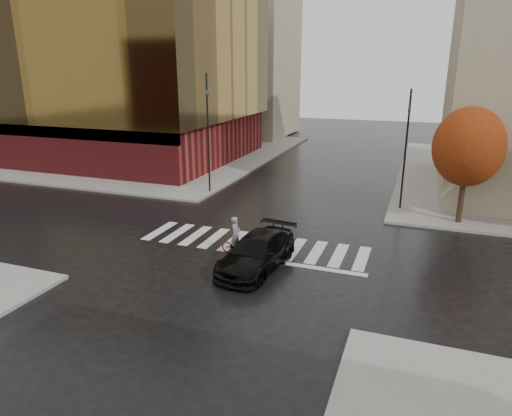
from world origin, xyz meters
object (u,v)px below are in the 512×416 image
(sedan, at_px, (257,252))
(cyclist, at_px, (237,241))
(traffic_light_nw, at_px, (208,124))
(fire_hydrant, at_px, (176,177))
(traffic_light_ne, at_px, (406,142))

(sedan, bearing_deg, cyclist, 146.68)
(sedan, xyz_separation_m, traffic_light_nw, (-7.53, 10.76, 4.12))
(traffic_light_nw, bearing_deg, fire_hydrant, -101.85)
(fire_hydrant, bearing_deg, sedan, -47.62)
(traffic_light_nw, bearing_deg, sedan, 44.95)
(sedan, distance_m, traffic_light_ne, 12.96)
(sedan, xyz_separation_m, traffic_light_ne, (5.50, 11.19, 3.55))
(sedan, bearing_deg, traffic_light_ne, 69.76)
(sedan, height_order, cyclist, cyclist)
(cyclist, distance_m, fire_hydrant, 14.64)
(sedan, height_order, fire_hydrant, sedan)
(traffic_light_nw, distance_m, traffic_light_ne, 13.06)
(fire_hydrant, bearing_deg, traffic_light_nw, -21.78)
(sedan, distance_m, cyclist, 1.88)
(traffic_light_nw, xyz_separation_m, traffic_light_ne, (13.04, 0.43, -0.58))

